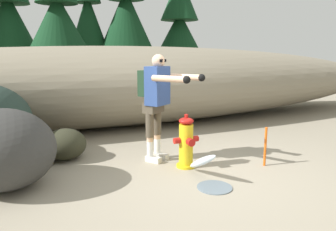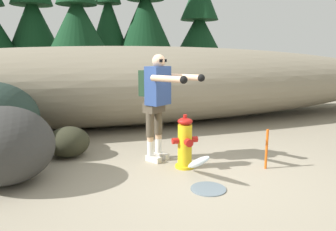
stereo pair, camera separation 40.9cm
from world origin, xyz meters
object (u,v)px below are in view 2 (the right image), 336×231
boulder_large (4,145)px  boulder_small (69,142)px  utility_worker (158,95)px  fire_hydrant (185,143)px  survey_stake (267,149)px

boulder_large → boulder_small: 1.21m
utility_worker → fire_hydrant: bearing=-0.3°
utility_worker → boulder_small: (-1.35, 0.65, -0.80)m
utility_worker → boulder_large: 2.23m
boulder_small → survey_stake: size_ratio=1.13×
utility_worker → boulder_small: bearing=-149.3°
boulder_small → survey_stake: survey_stake is taller
boulder_large → survey_stake: bearing=-10.1°
survey_stake → fire_hydrant: bearing=159.9°
boulder_small → fire_hydrant: bearing=-33.5°
fire_hydrant → utility_worker: 0.86m
utility_worker → boulder_small: utility_worker is taller
fire_hydrant → survey_stake: bearing=-20.1°
fire_hydrant → utility_worker: (-0.29, 0.44, 0.68)m
fire_hydrant → utility_worker: utility_worker is taller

